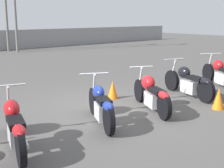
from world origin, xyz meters
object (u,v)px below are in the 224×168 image
object	(u,v)px
traffic_cone_far	(113,90)
motorcycle_slot_2	(101,105)
motorcycle_slot_1	(14,125)
motorcycle_slot_4	(189,82)
motorcycle_slot_5	(222,74)
traffic_cone_near	(219,99)
motorcycle_slot_3	(151,93)

from	to	relation	value
traffic_cone_far	motorcycle_slot_2	bearing A→B (deg)	-138.18
motorcycle_slot_1	motorcycle_slot_4	world-z (taller)	motorcycle_slot_4
motorcycle_slot_1	motorcycle_slot_5	bearing A→B (deg)	19.06
motorcycle_slot_1	traffic_cone_near	size ratio (longest dim) A/B	3.98
motorcycle_slot_1	motorcycle_slot_5	xyz separation A→B (m)	(6.97, 0.19, 0.02)
motorcycle_slot_4	traffic_cone_far	bearing A→B (deg)	162.05
motorcycle_slot_2	traffic_cone_near	bearing A→B (deg)	5.79
traffic_cone_far	motorcycle_slot_4	bearing A→B (deg)	-35.27
motorcycle_slot_1	traffic_cone_near	bearing A→B (deg)	5.09
motorcycle_slot_2	traffic_cone_far	size ratio (longest dim) A/B	3.69
motorcycle_slot_4	motorcycle_slot_2	bearing A→B (deg)	-159.98
motorcycle_slot_3	motorcycle_slot_1	bearing A→B (deg)	-154.11
motorcycle_slot_1	traffic_cone_far	world-z (taller)	motorcycle_slot_1
motorcycle_slot_2	traffic_cone_near	distance (m)	3.00
motorcycle_slot_2	motorcycle_slot_4	bearing A→B (deg)	28.80
traffic_cone_near	motorcycle_slot_5	bearing A→B (deg)	28.32
motorcycle_slot_1	motorcycle_slot_4	distance (m)	5.18
motorcycle_slot_4	motorcycle_slot_1	bearing A→B (deg)	-160.89
motorcycle_slot_2	motorcycle_slot_5	world-z (taller)	motorcycle_slot_5
motorcycle_slot_3	motorcycle_slot_5	distance (m)	3.56
traffic_cone_near	motorcycle_slot_1	bearing A→B (deg)	167.57
motorcycle_slot_5	motorcycle_slot_4	bearing A→B (deg)	-150.20
traffic_cone_far	traffic_cone_near	bearing A→B (deg)	-62.50
motorcycle_slot_3	traffic_cone_near	bearing A→B (deg)	-11.93
motorcycle_slot_2	motorcycle_slot_3	size ratio (longest dim) A/B	0.93
motorcycle_slot_3	motorcycle_slot_2	bearing A→B (deg)	-154.80
motorcycle_slot_5	traffic_cone_far	world-z (taller)	motorcycle_slot_5
motorcycle_slot_5	traffic_cone_near	bearing A→B (deg)	-122.69
motorcycle_slot_3	traffic_cone_near	xyz separation A→B (m)	(1.29, -1.01, -0.16)
motorcycle_slot_3	traffic_cone_far	size ratio (longest dim) A/B	3.96
motorcycle_slot_1	motorcycle_slot_3	world-z (taller)	motorcycle_slot_1
motorcycle_slot_2	traffic_cone_far	world-z (taller)	motorcycle_slot_2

